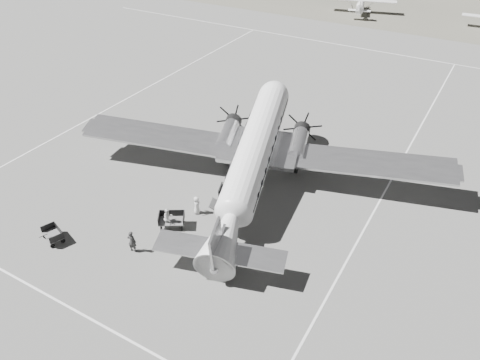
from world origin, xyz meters
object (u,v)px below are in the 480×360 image
at_px(dc3_airliner, 253,159).
at_px(light_plane_left, 360,6).
at_px(baggage_cart_near, 172,221).
at_px(ramp_agent, 168,218).
at_px(ground_crew, 132,241).
at_px(baggage_cart_far, 53,235).
at_px(passenger, 197,205).

bearing_deg(dc3_airliner, light_plane_left, 83.86).
bearing_deg(baggage_cart_near, ramp_agent, -151.44).
xyz_separation_m(dc3_airliner, ramp_agent, (-3.01, -7.08, -2.13)).
relative_size(dc3_airliner, ground_crew, 18.38).
bearing_deg(light_plane_left, ground_crew, -100.34).
relative_size(light_plane_left, baggage_cart_far, 7.06).
bearing_deg(ramp_agent, baggage_cart_near, -24.26).
height_order(baggage_cart_near, baggage_cart_far, baggage_cart_near).
distance_m(dc3_airliner, light_plane_left, 56.66).
distance_m(light_plane_left, passenger, 60.93).
bearing_deg(dc3_airliner, ramp_agent, -128.67).
xyz_separation_m(dc3_airliner, baggage_cart_near, (-2.89, -6.88, -2.42)).
distance_m(dc3_airliner, baggage_cart_far, 15.49).
xyz_separation_m(light_plane_left, ramp_agent, (6.33, -62.94, -0.41)).
xyz_separation_m(baggage_cart_far, ground_crew, (5.53, 1.95, 0.37)).
bearing_deg(baggage_cart_far, light_plane_left, 110.09).
bearing_deg(baggage_cart_far, ramp_agent, 59.85).
relative_size(baggage_cart_far, ramp_agent, 1.02).
bearing_deg(passenger, light_plane_left, -17.25).
distance_m(ground_crew, passenger, 5.81).
relative_size(light_plane_left, ramp_agent, 7.21).
bearing_deg(light_plane_left, passenger, -98.56).
height_order(dc3_airliner, passenger, dc3_airliner).
xyz_separation_m(ground_crew, ramp_agent, (0.62, 3.20, -0.01)).
bearing_deg(light_plane_left, baggage_cart_near, -99.40).
bearing_deg(passenger, dc3_airliner, -49.45).
distance_m(baggage_cart_near, passenger, 2.33).
xyz_separation_m(baggage_cart_near, ramp_agent, (-0.12, -0.21, 0.29)).
bearing_deg(ground_crew, passenger, -116.60).
distance_m(baggage_cart_far, ground_crew, 5.88).
height_order(light_plane_left, ground_crew, light_plane_left).
xyz_separation_m(dc3_airliner, baggage_cart_far, (-9.17, -12.23, -2.49)).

